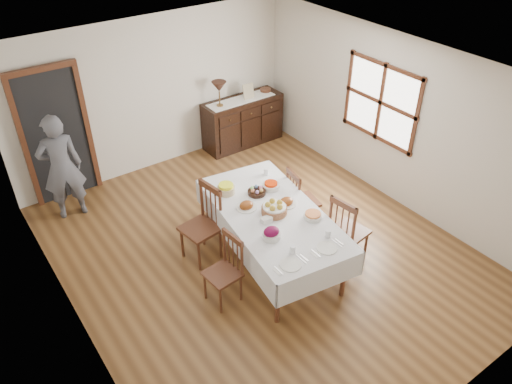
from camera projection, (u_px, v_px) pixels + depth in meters
ground at (260, 251)px, 7.04m from camera, size 6.00×6.00×0.00m
room_shell at (232, 139)px, 6.32m from camera, size 5.02×6.02×2.65m
dining_table at (272, 218)px, 6.49m from camera, size 1.51×2.49×0.81m
chair_left_near at (225, 269)px, 6.05m from camera, size 0.43×0.43×0.94m
chair_left_far at (203, 223)px, 6.66m from camera, size 0.52×0.52×1.10m
chair_right_near at (347, 230)px, 6.57m from camera, size 0.50×0.50×1.06m
chair_right_far at (300, 199)px, 7.22m from camera, size 0.47×0.47×0.97m
sideboard at (243, 121)px, 9.35m from camera, size 1.52×0.55×0.91m
person at (61, 164)px, 7.24m from camera, size 0.61×0.43×1.79m
bread_basket at (274, 209)px, 6.39m from camera, size 0.34×0.34×0.17m
egg_basket at (257, 192)px, 6.77m from camera, size 0.25×0.25×0.10m
ham_platter_a at (246, 206)px, 6.50m from camera, size 0.28×0.28×0.11m
ham_platter_b at (286, 202)px, 6.57m from camera, size 0.27×0.27×0.11m
beet_bowl at (271, 234)px, 5.98m from camera, size 0.22×0.22×0.15m
carrot_bowl at (271, 186)px, 6.88m from camera, size 0.25×0.25×0.09m
pineapple_bowl at (226, 189)px, 6.77m from camera, size 0.24×0.24×0.14m
casserole_dish at (313, 216)px, 6.32m from camera, size 0.23×0.23×0.08m
butter_dish at (266, 220)px, 6.25m from camera, size 0.15×0.11×0.07m
setting_left at (291, 259)px, 5.67m from camera, size 0.44×0.31×0.10m
setting_right at (327, 243)px, 5.90m from camera, size 0.44×0.31×0.10m
glass_far_a at (230, 186)px, 6.87m from camera, size 0.07×0.07×0.09m
glass_far_b at (266, 172)px, 7.16m from camera, size 0.07×0.07×0.09m
runner at (241, 100)px, 9.04m from camera, size 1.30×0.35×0.01m
table_lamp at (219, 87)px, 8.63m from camera, size 0.26×0.26×0.46m
picture_frame at (248, 91)px, 9.02m from camera, size 0.22×0.08×0.28m
deco_bowl at (265, 90)px, 9.35m from camera, size 0.20×0.20×0.06m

